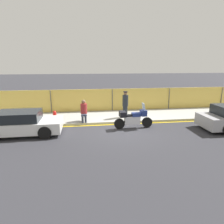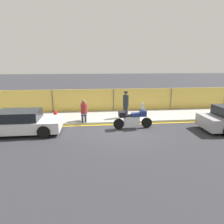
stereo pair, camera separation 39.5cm
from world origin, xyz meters
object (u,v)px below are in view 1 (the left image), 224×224
at_px(person_seated_on_curb, 84,109).
at_px(fire_hydrant, 55,115).
at_px(motorcycle, 133,118).
at_px(officer_standing, 125,104).
at_px(parked_car_right_down_street, 22,123).

xyz_separation_m(person_seated_on_curb, fire_hydrant, (-1.90, 0.53, -0.46)).
bearing_deg(fire_hydrant, person_seated_on_curb, -15.64).
height_order(motorcycle, person_seated_on_curb, person_seated_on_curb).
relative_size(officer_standing, fire_hydrant, 2.92).
xyz_separation_m(person_seated_on_curb, parked_car_right_down_street, (-3.30, -1.64, -0.28)).
bearing_deg(motorcycle, person_seated_on_curb, 151.40).
height_order(motorcycle, officer_standing, officer_standing).
xyz_separation_m(motorcycle, officer_standing, (-0.07, 1.99, 0.45)).
bearing_deg(motorcycle, officer_standing, 89.63).
bearing_deg(parked_car_right_down_street, motorcycle, 1.69).
bearing_deg(person_seated_on_curb, motorcycle, -26.29).
relative_size(motorcycle, fire_hydrant, 3.83).
distance_m(motorcycle, officer_standing, 2.04).
height_order(motorcycle, fire_hydrant, motorcycle).
xyz_separation_m(officer_standing, person_seated_on_curb, (-2.80, -0.57, -0.15)).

